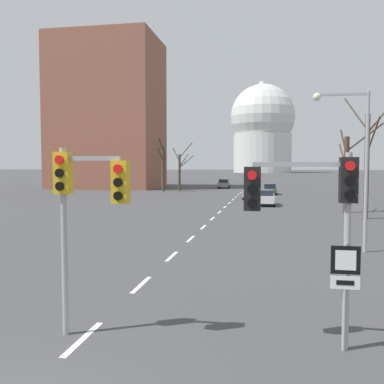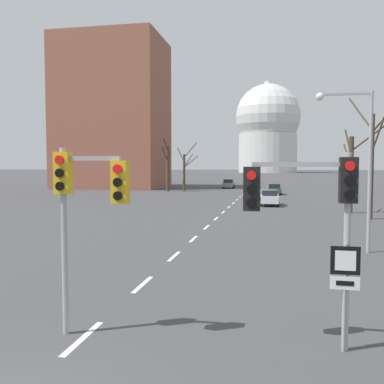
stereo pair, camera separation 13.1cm
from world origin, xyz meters
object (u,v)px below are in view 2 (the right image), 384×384
Objects in this scene: traffic_signal_near_right at (312,201)px; street_lamp_right at (358,152)px; sedan_near_left at (270,197)px; sedan_near_right at (255,192)px; traffic_signal_centre_tall at (84,195)px; route_sign_post at (345,279)px; sedan_mid_centre at (275,189)px; sedan_far_left at (229,184)px.

street_lamp_right is at bearing 75.19° from traffic_signal_near_right.
sedan_near_right reaches higher than sedan_near_left.
traffic_signal_centre_tall is at bearing -96.46° from sedan_near_left.
traffic_signal_centre_tall is at bearing -125.17° from street_lamp_right.
traffic_signal_near_right is 5.07m from traffic_signal_centre_tall.
street_lamp_right is 23.18m from sedan_near_left.
sedan_near_right is (-3.77, 41.34, -0.74)m from route_sign_post.
traffic_signal_near_right is at bearing -104.81° from street_lamp_right.
sedan_near_right is at bearing -104.49° from sedan_mid_centre.
traffic_signal_near_right is 50.11m from sedan_mid_centre.
sedan_near_right is 1.14× the size of sedan_mid_centre.
street_lamp_right is 31.08m from sedan_near_right.
traffic_signal_centre_tall is 13.89m from street_lamp_right.
sedan_near_left is 32.23m from sedan_far_left.
route_sign_post is 65.60m from sedan_far_left.
traffic_signal_centre_tall is 0.98× the size of sedan_near_right.
traffic_signal_near_right is 33.59m from sedan_near_left.
sedan_mid_centre is (-0.81, 50.04, -2.45)m from traffic_signal_near_right.
route_sign_post is 11.69m from street_lamp_right.
traffic_signal_centre_tall is 1.12× the size of sedan_mid_centre.
traffic_signal_centre_tall reaches higher than traffic_signal_near_right.
traffic_signal_centre_tall reaches higher than sedan_near_right.
sedan_near_right is at bearing -76.56° from sedan_far_left.
route_sign_post reaches higher than sedan_far_left.
sedan_mid_centre is at bearing 75.51° from sedan_near_right.
sedan_near_left is at bearing -76.67° from sedan_near_right.
street_lamp_right reaches higher than sedan_far_left.
sedan_mid_centre is at bearing -61.89° from sedan_far_left.
traffic_signal_centre_tall reaches higher than sedan_mid_centre.
traffic_signal_near_right is at bearing -87.89° from sedan_near_left.
sedan_near_left is 0.98× the size of sedan_near_right.
traffic_signal_near_right is 0.58× the size of street_lamp_right.
sedan_near_left is at bearing 100.43° from street_lamp_right.
route_sign_post is (5.75, 0.23, -1.72)m from traffic_signal_centre_tall.
sedan_near_right is (-3.07, 41.26, -2.37)m from traffic_signal_near_right.
traffic_signal_centre_tall is at bearing -86.79° from sedan_far_left.
route_sign_post is 33.63m from sedan_near_left.
sedan_near_left is 16.56m from sedan_mid_centre.
route_sign_post is at bearing -84.79° from sedan_near_right.
traffic_signal_near_right is 0.97× the size of traffic_signal_centre_tall.
street_lamp_right is 1.86× the size of sedan_mid_centre.
sedan_far_left is (-8.71, 64.84, -2.39)m from traffic_signal_near_right.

